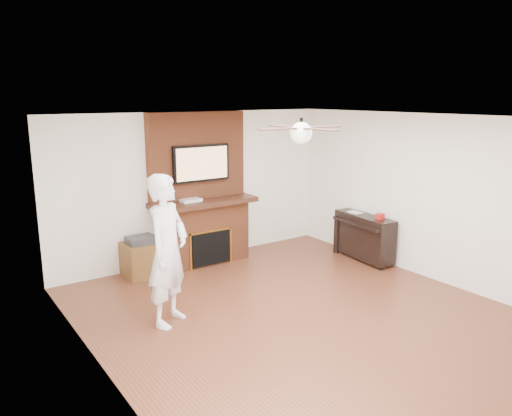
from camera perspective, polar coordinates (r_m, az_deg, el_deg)
room_shell at (r=6.20m, az=4.99°, el=-1.38°), size 5.36×5.86×2.86m
fireplace at (r=8.32m, az=-6.30°, el=0.46°), size 1.78×0.64×2.50m
tv at (r=8.16m, az=-6.26°, el=5.11°), size 1.00×0.08×0.60m
ceiling_fan at (r=6.03m, az=5.19°, el=8.64°), size 1.21×1.21×0.31m
person at (r=6.12m, az=-10.06°, el=-4.80°), size 0.82×0.77×1.86m
side_table at (r=8.00m, az=-12.90°, el=-5.54°), size 0.55×0.55×0.63m
piano at (r=8.70m, az=12.22°, el=-3.14°), size 0.55×1.22×0.87m
cable_box at (r=8.10m, az=-7.48°, el=0.89°), size 0.35×0.21×0.05m
candle_orange at (r=8.30m, az=-6.56°, el=-6.23°), size 0.07×0.07×0.13m
candle_green at (r=8.37m, az=-5.70°, el=-6.20°), size 0.07×0.07×0.09m
candle_cream at (r=8.44m, az=-4.35°, el=-5.99°), size 0.07×0.07×0.10m
candle_blue at (r=8.48m, az=-3.84°, el=-5.92°), size 0.06×0.06×0.09m
candle_green_extra at (r=8.52m, az=-3.76°, el=-5.80°), size 0.07×0.07×0.09m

